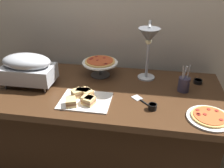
{
  "coord_description": "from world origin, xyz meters",
  "views": [
    {
      "loc": [
        0.38,
        -1.56,
        1.66
      ],
      "look_at": [
        0.12,
        0.0,
        0.81
      ],
      "focal_mm": 38.38,
      "sensor_mm": 36.0,
      "label": 1
    }
  ],
  "objects_px": {
    "sauce_cup_near": "(152,107)",
    "serving_spatula": "(141,100)",
    "heat_lamp": "(149,41)",
    "pizza_plate_center": "(100,63)",
    "pizza_plate_front": "(210,117)",
    "chafing_dish": "(28,68)",
    "sauce_cup_far": "(198,81)",
    "utensil_holder": "(184,84)",
    "sandwich_platter": "(84,98)"
  },
  "relations": [
    {
      "from": "chafing_dish",
      "to": "heat_lamp",
      "type": "height_order",
      "value": "heat_lamp"
    },
    {
      "from": "sandwich_platter",
      "to": "heat_lamp",
      "type": "bearing_deg",
      "value": 33.18
    },
    {
      "from": "heat_lamp",
      "to": "sauce_cup_near",
      "type": "relative_size",
      "value": 8.36
    },
    {
      "from": "heat_lamp",
      "to": "sandwich_platter",
      "type": "height_order",
      "value": "heat_lamp"
    },
    {
      "from": "utensil_holder",
      "to": "serving_spatula",
      "type": "bearing_deg",
      "value": -147.96
    },
    {
      "from": "chafing_dish",
      "to": "heat_lamp",
      "type": "relative_size",
      "value": 0.83
    },
    {
      "from": "sandwich_platter",
      "to": "serving_spatula",
      "type": "xyz_separation_m",
      "value": [
        0.39,
        0.07,
        -0.02
      ]
    },
    {
      "from": "sauce_cup_near",
      "to": "serving_spatula",
      "type": "distance_m",
      "value": 0.13
    },
    {
      "from": "heat_lamp",
      "to": "sandwich_platter",
      "type": "bearing_deg",
      "value": -146.82
    },
    {
      "from": "utensil_holder",
      "to": "pizza_plate_center",
      "type": "bearing_deg",
      "value": 166.47
    },
    {
      "from": "sauce_cup_near",
      "to": "utensil_holder",
      "type": "relative_size",
      "value": 0.27
    },
    {
      "from": "pizza_plate_center",
      "to": "utensil_holder",
      "type": "distance_m",
      "value": 0.69
    },
    {
      "from": "heat_lamp",
      "to": "sandwich_platter",
      "type": "xyz_separation_m",
      "value": [
        -0.42,
        -0.27,
        -0.35
      ]
    },
    {
      "from": "pizza_plate_front",
      "to": "serving_spatula",
      "type": "height_order",
      "value": "pizza_plate_front"
    },
    {
      "from": "sauce_cup_near",
      "to": "serving_spatula",
      "type": "height_order",
      "value": "sauce_cup_near"
    },
    {
      "from": "heat_lamp",
      "to": "pizza_plate_center",
      "type": "relative_size",
      "value": 1.63
    },
    {
      "from": "chafing_dish",
      "to": "sauce_cup_near",
      "type": "bearing_deg",
      "value": -11.17
    },
    {
      "from": "serving_spatula",
      "to": "utensil_holder",
      "type": "bearing_deg",
      "value": 32.04
    },
    {
      "from": "utensil_holder",
      "to": "serving_spatula",
      "type": "distance_m",
      "value": 0.36
    },
    {
      "from": "chafing_dish",
      "to": "sauce_cup_far",
      "type": "height_order",
      "value": "chafing_dish"
    },
    {
      "from": "heat_lamp",
      "to": "serving_spatula",
      "type": "bearing_deg",
      "value": -96.17
    },
    {
      "from": "sandwich_platter",
      "to": "sauce_cup_far",
      "type": "height_order",
      "value": "sandwich_platter"
    },
    {
      "from": "chafing_dish",
      "to": "utensil_holder",
      "type": "bearing_deg",
      "value": 4.89
    },
    {
      "from": "chafing_dish",
      "to": "serving_spatula",
      "type": "xyz_separation_m",
      "value": [
        0.87,
        -0.09,
        -0.14
      ]
    },
    {
      "from": "chafing_dish",
      "to": "pizza_plate_front",
      "type": "bearing_deg",
      "value": -10.23
    },
    {
      "from": "heat_lamp",
      "to": "pizza_plate_center",
      "type": "bearing_deg",
      "value": 159.01
    },
    {
      "from": "heat_lamp",
      "to": "serving_spatula",
      "type": "relative_size",
      "value": 3.29
    },
    {
      "from": "sauce_cup_far",
      "to": "serving_spatula",
      "type": "relative_size",
      "value": 0.46
    },
    {
      "from": "chafing_dish",
      "to": "pizza_plate_center",
      "type": "xyz_separation_m",
      "value": [
        0.51,
        0.26,
        -0.04
      ]
    },
    {
      "from": "pizza_plate_center",
      "to": "serving_spatula",
      "type": "distance_m",
      "value": 0.52
    },
    {
      "from": "pizza_plate_center",
      "to": "sandwich_platter",
      "type": "xyz_separation_m",
      "value": [
        -0.03,
        -0.42,
        -0.08
      ]
    },
    {
      "from": "sandwich_platter",
      "to": "utensil_holder",
      "type": "distance_m",
      "value": 0.75
    },
    {
      "from": "sauce_cup_far",
      "to": "pizza_plate_front",
      "type": "bearing_deg",
      "value": -89.81
    },
    {
      "from": "pizza_plate_front",
      "to": "utensil_holder",
      "type": "relative_size",
      "value": 1.31
    },
    {
      "from": "pizza_plate_front",
      "to": "sauce_cup_near",
      "type": "distance_m",
      "value": 0.36
    },
    {
      "from": "pizza_plate_center",
      "to": "heat_lamp",
      "type": "bearing_deg",
      "value": -20.99
    },
    {
      "from": "chafing_dish",
      "to": "sandwich_platter",
      "type": "distance_m",
      "value": 0.52
    },
    {
      "from": "sandwich_platter",
      "to": "serving_spatula",
      "type": "bearing_deg",
      "value": 9.96
    },
    {
      "from": "chafing_dish",
      "to": "sauce_cup_far",
      "type": "xyz_separation_m",
      "value": [
        1.3,
        0.24,
        -0.13
      ]
    },
    {
      "from": "sandwich_platter",
      "to": "utensil_holder",
      "type": "relative_size",
      "value": 1.65
    },
    {
      "from": "sandwich_platter",
      "to": "utensil_holder",
      "type": "bearing_deg",
      "value": 20.39
    },
    {
      "from": "chafing_dish",
      "to": "serving_spatula",
      "type": "relative_size",
      "value": 2.72
    },
    {
      "from": "pizza_plate_center",
      "to": "sandwich_platter",
      "type": "relative_size",
      "value": 0.84
    },
    {
      "from": "heat_lamp",
      "to": "sandwich_platter",
      "type": "relative_size",
      "value": 1.37
    },
    {
      "from": "pizza_plate_center",
      "to": "utensil_holder",
      "type": "bearing_deg",
      "value": -13.53
    },
    {
      "from": "chafing_dish",
      "to": "utensil_holder",
      "type": "xyz_separation_m",
      "value": [
        1.18,
        0.1,
        -0.09
      ]
    },
    {
      "from": "pizza_plate_front",
      "to": "sauce_cup_far",
      "type": "relative_size",
      "value": 4.14
    },
    {
      "from": "heat_lamp",
      "to": "serving_spatula",
      "type": "xyz_separation_m",
      "value": [
        -0.02,
        -0.2,
        -0.37
      ]
    },
    {
      "from": "pizza_plate_front",
      "to": "chafing_dish",
      "type": "bearing_deg",
      "value": 169.77
    },
    {
      "from": "sandwich_platter",
      "to": "sauce_cup_far",
      "type": "relative_size",
      "value": 5.2
    }
  ]
}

